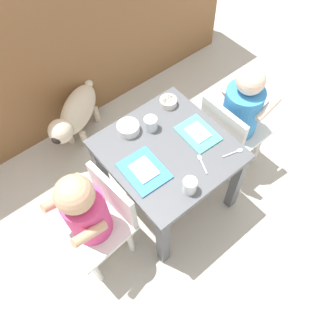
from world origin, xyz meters
TOP-DOWN VIEW (x-y plane):
  - ground_plane at (0.00, 0.00)m, footprint 7.00×7.00m
  - kitchen_cabinet_back at (0.00, 0.97)m, footprint 2.18×0.37m
  - dining_table at (0.00, 0.00)m, footprint 0.52×0.54m
  - seated_child_left at (-0.42, -0.02)m, footprint 0.30×0.30m
  - seated_child_right at (0.42, -0.04)m, footprint 0.28×0.28m
  - dog at (-0.13, 0.66)m, footprint 0.43×0.35m
  - food_tray_left at (-0.15, -0.03)m, footprint 0.16×0.20m
  - food_tray_right at (0.15, -0.03)m, footprint 0.14×0.19m
  - water_cup_left at (0.01, 0.13)m, footprint 0.06×0.06m
  - water_cup_right at (-0.07, -0.21)m, footprint 0.06×0.06m
  - cereal_bowl_left_side at (-0.07, 0.19)m, footprint 0.10×0.10m
  - veggie_bowl_near at (0.17, 0.19)m, footprint 0.08×0.08m
  - spoon_by_left_tray at (0.20, -0.20)m, footprint 0.10×0.04m
  - spoon_by_right_tray at (0.06, -0.15)m, footprint 0.05×0.10m

SIDE VIEW (x-z plane):
  - ground_plane at x=0.00m, z-range 0.00..0.00m
  - dog at x=-0.13m, z-range 0.04..0.35m
  - dining_table at x=0.00m, z-range 0.14..0.59m
  - seated_child_right at x=0.42m, z-range 0.08..0.74m
  - seated_child_left at x=-0.42m, z-range 0.09..0.75m
  - spoon_by_left_tray at x=0.20m, z-range 0.45..0.46m
  - spoon_by_right_tray at x=0.06m, z-range 0.45..0.46m
  - food_tray_left at x=-0.15m, z-range 0.45..0.47m
  - food_tray_right at x=0.15m, z-range 0.45..0.47m
  - veggie_bowl_near at x=0.17m, z-range 0.45..0.49m
  - cereal_bowl_left_side at x=-0.07m, z-range 0.45..0.49m
  - water_cup_left at x=0.01m, z-range 0.45..0.51m
  - water_cup_right at x=-0.07m, z-range 0.45..0.51m
  - kitchen_cabinet_back at x=0.00m, z-range 0.00..0.98m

